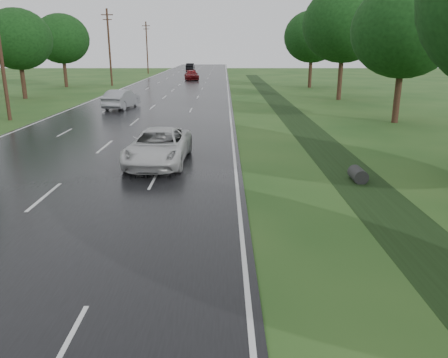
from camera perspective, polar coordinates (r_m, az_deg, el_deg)
road at (r=52.00m, az=-7.05°, el=11.13°), size 14.00×180.00×0.04m
edge_stripe_east at (r=51.62m, az=0.55°, el=11.24°), size 0.12×180.00×0.01m
edge_stripe_west at (r=53.23m, az=-14.42°, el=10.89°), size 0.12×180.00×0.01m
center_line at (r=51.99m, az=-7.05°, el=11.15°), size 0.12×180.00×0.01m
drainage_ditch at (r=26.10m, az=11.64°, el=5.44°), size 2.20×120.00×0.56m
utility_pole_far at (r=63.29m, az=-14.76°, el=16.40°), size 1.60×0.26×10.00m
utility_pole_distant at (r=92.67m, az=-10.03°, el=16.63°), size 1.60×0.26×10.00m
tree_east_c at (r=32.66m, az=22.55°, el=17.53°), size 7.00×7.00×9.29m
tree_east_d at (r=45.90m, az=15.41°, el=18.87°), size 8.00×8.00×10.76m
tree_east_f at (r=59.47m, az=11.44°, el=17.75°), size 7.20×7.20×9.62m
tree_west_d at (r=49.78m, az=-25.34°, el=16.17°), size 6.60×6.60×8.80m
tree_west_f at (r=63.01m, az=-20.44°, el=16.78°), size 7.00×7.00×9.29m
white_pickup at (r=19.71m, az=-8.54°, el=4.23°), size 2.72×5.51×1.50m
silver_sedan at (r=38.85m, az=-13.24°, el=10.15°), size 2.41×4.99×1.58m
far_car_red at (r=72.77m, az=-4.27°, el=13.38°), size 2.85×5.40×1.49m
far_car_dark at (r=103.29m, az=-4.43°, el=14.40°), size 1.74×4.94×1.62m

